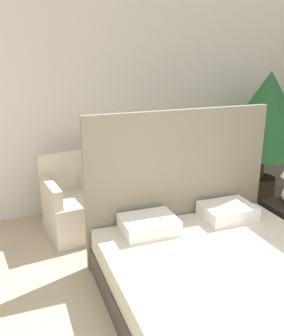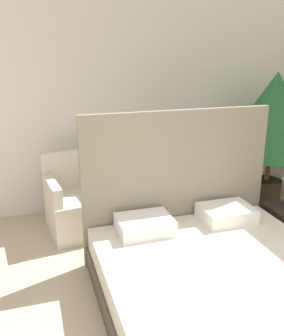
{
  "view_description": "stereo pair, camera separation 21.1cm",
  "coord_description": "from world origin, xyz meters",
  "px_view_note": "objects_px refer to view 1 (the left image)",
  "views": [
    {
      "loc": [
        -1.22,
        -1.03,
        2.1
      ],
      "look_at": [
        0.1,
        2.56,
        0.84
      ],
      "focal_mm": 40.0,
      "sensor_mm": 36.0,
      "label": 1
    },
    {
      "loc": [
        -1.02,
        -1.1,
        2.1
      ],
      "look_at": [
        0.1,
        2.56,
        0.84
      ],
      "focal_mm": 40.0,
      "sensor_mm": 36.0,
      "label": 2
    }
  ],
  "objects_px": {
    "armchair_near_window_left": "(73,209)",
    "potted_palm": "(267,115)",
    "bed": "(225,276)",
    "armchair_near_window_right": "(147,199)",
    "side_table": "(112,211)"
  },
  "relations": [
    {
      "from": "armchair_near_window_right",
      "to": "side_table",
      "type": "distance_m",
      "value": 0.47
    },
    {
      "from": "armchair_near_window_left",
      "to": "potted_palm",
      "type": "height_order",
      "value": "potted_palm"
    },
    {
      "from": "bed",
      "to": "side_table",
      "type": "bearing_deg",
      "value": 106.31
    },
    {
      "from": "potted_palm",
      "to": "side_table",
      "type": "bearing_deg",
      "value": 179.2
    },
    {
      "from": "armchair_near_window_left",
      "to": "potted_palm",
      "type": "relative_size",
      "value": 0.51
    },
    {
      "from": "armchair_near_window_left",
      "to": "potted_palm",
      "type": "distance_m",
      "value": 2.72
    },
    {
      "from": "potted_palm",
      "to": "armchair_near_window_left",
      "type": "bearing_deg",
      "value": 178.76
    },
    {
      "from": "bed",
      "to": "potted_palm",
      "type": "bearing_deg",
      "value": 46.05
    },
    {
      "from": "armchair_near_window_right",
      "to": "bed",
      "type": "bearing_deg",
      "value": -84.99
    },
    {
      "from": "armchair_near_window_left",
      "to": "armchair_near_window_right",
      "type": "distance_m",
      "value": 0.92
    },
    {
      "from": "armchair_near_window_right",
      "to": "potted_palm",
      "type": "distance_m",
      "value": 1.88
    },
    {
      "from": "armchair_near_window_left",
      "to": "bed",
      "type": "bearing_deg",
      "value": -68.14
    },
    {
      "from": "armchair_near_window_left",
      "to": "side_table",
      "type": "height_order",
      "value": "armchair_near_window_left"
    },
    {
      "from": "armchair_near_window_right",
      "to": "side_table",
      "type": "height_order",
      "value": "armchair_near_window_right"
    },
    {
      "from": "armchair_near_window_left",
      "to": "potted_palm",
      "type": "bearing_deg",
      "value": -8.56
    }
  ]
}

